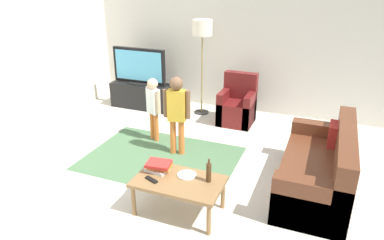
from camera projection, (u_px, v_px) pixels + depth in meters
ground at (175, 181)px, 4.75m from camera, size 7.80×7.80×0.00m
wall_back at (239, 41)px, 6.80m from camera, size 6.00×0.12×2.70m
area_rug at (161, 158)px, 5.33m from camera, size 2.20×1.60×0.01m
tv_stand at (141, 96)px, 7.23m from camera, size 1.20×0.44×0.50m
tv at (139, 67)px, 6.98m from camera, size 1.10×0.28×0.71m
couch at (322, 171)px, 4.44m from camera, size 0.80×1.80×0.86m
armchair at (237, 107)px, 6.49m from camera, size 0.60×0.60×0.90m
floor_lamp at (202, 33)px, 6.43m from camera, size 0.36×0.36×1.78m
child_near_tv at (153, 104)px, 5.68m from camera, size 0.32×0.22×1.05m
child_center at (177, 109)px, 5.20m from camera, size 0.40×0.19×1.21m
coffee_table at (179, 184)px, 4.03m from camera, size 1.00×0.60×0.42m
book_stack at (159, 166)px, 4.17m from camera, size 0.31×0.25×0.12m
bottle at (209, 172)px, 3.94m from camera, size 0.06×0.06×0.28m
tv_remote at (151, 180)px, 4.00m from camera, size 0.18×0.11×0.02m
plate at (187, 175)px, 4.09m from camera, size 0.22×0.22×0.02m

